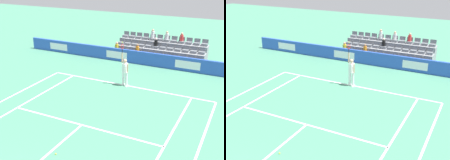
% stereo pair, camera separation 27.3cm
% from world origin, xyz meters
% --- Properties ---
extents(line_baseline, '(10.97, 0.10, 0.01)m').
position_xyz_m(line_baseline, '(0.00, -11.89, 0.00)').
color(line_baseline, white).
rests_on(line_baseline, ground).
extents(line_service, '(8.23, 0.10, 0.01)m').
position_xyz_m(line_service, '(0.00, -6.40, 0.00)').
color(line_service, white).
rests_on(line_service, ground).
extents(line_singles_sideline_left, '(0.10, 11.89, 0.01)m').
position_xyz_m(line_singles_sideline_left, '(4.12, -5.95, 0.00)').
color(line_singles_sideline_left, white).
rests_on(line_singles_sideline_left, ground).
extents(line_singles_sideline_right, '(0.10, 11.89, 0.01)m').
position_xyz_m(line_singles_sideline_right, '(-4.12, -5.95, 0.00)').
color(line_singles_sideline_right, white).
rests_on(line_singles_sideline_right, ground).
extents(line_centre_mark, '(0.10, 0.20, 0.01)m').
position_xyz_m(line_centre_mark, '(0.00, -11.79, 0.00)').
color(line_centre_mark, white).
rests_on(line_centre_mark, ground).
extents(sponsor_barrier, '(22.74, 0.22, 1.03)m').
position_xyz_m(sponsor_barrier, '(-0.00, -16.35, 0.51)').
color(sponsor_barrier, blue).
rests_on(sponsor_barrier, ground).
extents(tennis_player, '(0.52, 0.39, 2.85)m').
position_xyz_m(tennis_player, '(0.17, -11.86, 0.99)').
color(tennis_player, white).
rests_on(tennis_player, ground).
extents(stadium_stand, '(7.44, 2.85, 2.21)m').
position_xyz_m(stadium_stand, '(0.01, -18.67, 0.54)').
color(stadium_stand, gray).
rests_on(stadium_stand, ground).
extents(loose_tennis_ball, '(0.07, 0.07, 0.07)m').
position_xyz_m(loose_tennis_ball, '(-0.31, -3.92, 0.03)').
color(loose_tennis_ball, '#D1E533').
rests_on(loose_tennis_ball, ground).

